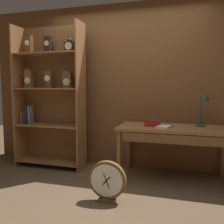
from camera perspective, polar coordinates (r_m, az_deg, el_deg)
ground_plane at (r=2.97m, az=-3.10°, el=-20.11°), size 10.00×10.00×0.00m
back_wood_panel at (r=3.99m, az=3.44°, el=5.89°), size 4.80×0.05×2.60m
bookshelf at (r=4.10m, az=-14.18°, el=3.67°), size 1.13×0.36×2.26m
workbench at (r=3.51m, az=13.86°, el=-4.60°), size 1.50×0.70×0.75m
desk_lamp at (r=3.60m, az=20.37°, el=1.09°), size 0.19×0.19×0.48m
toolbox_small at (r=3.50m, az=9.31°, el=-2.53°), size 0.20×0.13×0.09m
open_repair_manual at (r=3.41m, az=11.90°, el=-3.35°), size 0.21×0.25×0.02m
round_clock_large at (r=2.89m, az=-1.08°, el=-15.63°), size 0.43×0.11×0.47m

